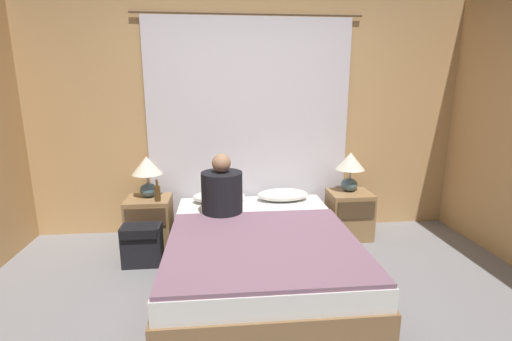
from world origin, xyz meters
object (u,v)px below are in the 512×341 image
at_px(nightstand_left, 150,221).
at_px(lamp_right, 350,166).
at_px(lamp_left, 147,170).
at_px(bed, 259,254).
at_px(backpack_on_floor, 142,243).
at_px(person_left_in_bed, 222,191).
at_px(pillow_left, 219,197).
at_px(nightstand_right, 349,214).
at_px(beer_bottle_on_left_stand, 157,193).
at_px(pillow_right, 283,195).

xyz_separation_m(nightstand_left, lamp_right, (2.07, 0.06, 0.51)).
bearing_deg(lamp_right, lamp_left, 180.00).
distance_m(bed, backpack_on_floor, 1.07).
bearing_deg(bed, person_left_in_bed, 124.58).
bearing_deg(person_left_in_bed, backpack_on_floor, -168.40).
bearing_deg(pillow_left, nightstand_right, -3.52).
height_order(person_left_in_bed, beer_bottle_on_left_stand, person_left_in_bed).
distance_m(pillow_left, pillow_right, 0.67).
xyz_separation_m(pillow_left, person_left_in_bed, (0.03, -0.37, 0.17)).
distance_m(pillow_left, beer_bottle_on_left_stand, 0.63).
height_order(nightstand_left, nightstand_right, same).
height_order(bed, person_left_in_bed, person_left_in_bed).
relative_size(bed, person_left_in_bed, 3.42).
xyz_separation_m(lamp_left, pillow_left, (0.70, 0.03, -0.30)).
height_order(bed, pillow_right, pillow_right).
relative_size(pillow_left, beer_bottle_on_left_stand, 2.52).
distance_m(lamp_left, person_left_in_bed, 0.82).
bearing_deg(bed, nightstand_left, 145.06).
height_order(bed, lamp_left, lamp_left).
relative_size(beer_bottle_on_left_stand, backpack_on_floor, 0.57).
xyz_separation_m(bed, person_left_in_bed, (-0.30, 0.44, 0.43)).
relative_size(pillow_left, backpack_on_floor, 1.44).
bearing_deg(nightstand_left, bed, -34.94).
xyz_separation_m(nightstand_left, person_left_in_bed, (0.73, -0.28, 0.38)).
bearing_deg(nightstand_left, pillow_right, 3.52).
bearing_deg(bed, lamp_left, 143.04).
relative_size(bed, backpack_on_floor, 5.30).
relative_size(nightstand_left, pillow_left, 0.91).
distance_m(nightstand_right, lamp_right, 0.52).
xyz_separation_m(bed, nightstand_right, (1.03, 0.72, 0.05)).
distance_m(lamp_right, pillow_right, 0.76).
bearing_deg(nightstand_left, lamp_right, 1.54).
height_order(beer_bottle_on_left_stand, backpack_on_floor, beer_bottle_on_left_stand).
distance_m(nightstand_left, pillow_left, 0.74).
bearing_deg(lamp_left, lamp_right, 0.00).
bearing_deg(nightstand_left, nightstand_right, 0.00).
bearing_deg(lamp_right, nightstand_right, -90.00).
bearing_deg(nightstand_right, pillow_left, 176.48).
xyz_separation_m(lamp_right, beer_bottle_on_left_stand, (-1.96, -0.15, -0.19)).
relative_size(bed, pillow_left, 3.69).
bearing_deg(beer_bottle_on_left_stand, lamp_right, 4.46).
distance_m(nightstand_left, person_left_in_bed, 0.87).
bearing_deg(beer_bottle_on_left_stand, lamp_left, 126.17).
height_order(nightstand_right, pillow_right, pillow_right).
relative_size(pillow_left, person_left_in_bed, 0.93).
height_order(nightstand_left, lamp_right, lamp_right).
bearing_deg(pillow_right, nightstand_left, -176.48).
height_order(nightstand_left, lamp_left, lamp_left).
height_order(lamp_left, pillow_right, lamp_left).
xyz_separation_m(bed, pillow_left, (-0.33, 0.81, 0.26)).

